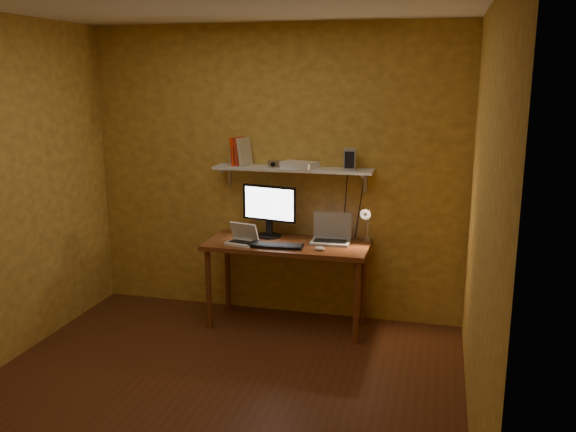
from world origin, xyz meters
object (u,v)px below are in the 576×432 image
(netbook, at_px, (243,238))
(router, at_px, (298,165))
(monitor, at_px, (269,208))
(shelf_camera, at_px, (274,164))
(laptop, at_px, (331,234))
(wall_shelf, at_px, (293,169))
(mouse, at_px, (320,249))
(desk, at_px, (287,252))
(speaker_left, at_px, (237,155))
(speaker_right, at_px, (350,159))
(desk_lamp, at_px, (366,220))
(keyboard, at_px, (276,246))

(netbook, relative_size, router, 0.90)
(monitor, height_order, shelf_camera, shelf_camera)
(laptop, bearing_deg, wall_shelf, 167.72)
(mouse, bearing_deg, shelf_camera, 159.20)
(netbook, bearing_deg, laptop, 30.71)
(desk, xyz_separation_m, speaker_left, (-0.51, 0.20, 0.80))
(netbook, xyz_separation_m, speaker_left, (-0.15, 0.32, 0.67))
(netbook, bearing_deg, wall_shelf, 52.82)
(router, bearing_deg, desk, -105.28)
(monitor, xyz_separation_m, speaker_right, (0.70, 0.04, 0.45))
(desk, distance_m, router, 0.76)
(monitor, xyz_separation_m, shelf_camera, (0.05, -0.03, 0.40))
(netbook, bearing_deg, shelf_camera, 61.57)
(wall_shelf, relative_size, mouse, 15.82)
(desk, relative_size, desk_lamp, 3.73)
(mouse, bearing_deg, wall_shelf, 142.84)
(wall_shelf, relative_size, netbook, 4.98)
(speaker_left, bearing_deg, desk, -30.12)
(keyboard, relative_size, shelf_camera, 3.96)
(netbook, distance_m, speaker_left, 0.76)
(keyboard, relative_size, speaker_left, 2.46)
(netbook, xyz_separation_m, shelf_camera, (0.21, 0.25, 0.61))
(keyboard, bearing_deg, wall_shelf, 77.41)
(wall_shelf, distance_m, router, 0.07)
(netbook, relative_size, keyboard, 0.62)
(desk, height_order, netbook, netbook)
(speaker_right, relative_size, shelf_camera, 1.56)
(speaker_left, bearing_deg, wall_shelf, -9.55)
(laptop, distance_m, speaker_left, 1.09)
(laptop, bearing_deg, shelf_camera, 178.09)
(mouse, height_order, speaker_left, speaker_left)
(wall_shelf, bearing_deg, keyboard, -99.49)
(speaker_right, bearing_deg, mouse, -120.80)
(speaker_left, height_order, router, speaker_left)
(speaker_left, relative_size, router, 0.59)
(monitor, bearing_deg, desk, -25.85)
(mouse, height_order, router, router)
(speaker_right, bearing_deg, monitor, 178.82)
(speaker_left, bearing_deg, desk_lamp, -12.29)
(laptop, bearing_deg, desk_lamp, -1.33)
(desk_lamp, relative_size, speaker_right, 2.10)
(desk_lamp, bearing_deg, speaker_right, 156.67)
(desk_lamp, distance_m, router, 0.76)
(laptop, xyz_separation_m, speaker_left, (-0.87, 0.08, 0.65))
(monitor, bearing_deg, laptop, 8.27)
(wall_shelf, xyz_separation_m, monitor, (-0.20, -0.04, -0.35))
(speaker_left, bearing_deg, speaker_right, -8.88)
(mouse, bearing_deg, speaker_left, 167.24)
(keyboard, height_order, desk_lamp, desk_lamp)
(mouse, xyz_separation_m, desk_lamp, (0.34, 0.29, 0.19))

